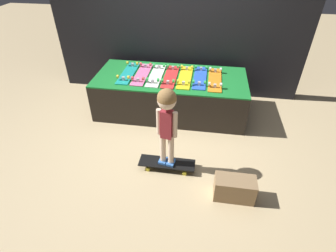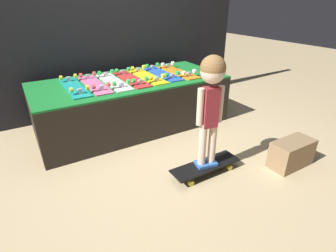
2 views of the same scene
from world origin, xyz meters
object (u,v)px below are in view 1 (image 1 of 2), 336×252
at_px(skateboard_blue_on_rack, 200,77).
at_px(skateboard_orange_on_rack, 215,79).
at_px(skateboard_teal_on_rack, 128,73).
at_px(storage_box, 234,188).
at_px(skateboard_pink_on_rack, 142,74).
at_px(child, 167,115).
at_px(skateboard_on_floor, 167,163).
at_px(skateboard_white_on_rack, 156,75).
at_px(skateboard_yellow_on_rack, 185,77).
at_px(skateboard_red_on_rack, 171,76).

distance_m(skateboard_blue_on_rack, skateboard_orange_on_rack, 0.23).
distance_m(skateboard_teal_on_rack, storage_box, 2.38).
bearing_deg(skateboard_pink_on_rack, child, -65.68).
bearing_deg(skateboard_on_floor, skateboard_white_on_rack, 105.95).
height_order(skateboard_white_on_rack, storage_box, skateboard_white_on_rack).
distance_m(skateboard_yellow_on_rack, skateboard_blue_on_rack, 0.23).
xyz_separation_m(skateboard_white_on_rack, skateboard_yellow_on_rack, (0.45, 0.01, 0.00)).
bearing_deg(skateboard_pink_on_rack, skateboard_white_on_rack, -2.92).
bearing_deg(skateboard_pink_on_rack, skateboard_on_floor, -65.68).
relative_size(skateboard_white_on_rack, storage_box, 1.80).
distance_m(skateboard_red_on_rack, child, 1.34).
relative_size(skateboard_white_on_rack, skateboard_red_on_rack, 1.00).
xyz_separation_m(skateboard_white_on_rack, storage_box, (1.18, -1.65, -0.49)).
bearing_deg(storage_box, child, 157.55).
height_order(skateboard_red_on_rack, child, child).
height_order(skateboard_orange_on_rack, skateboard_on_floor, skateboard_orange_on_rack).
relative_size(skateboard_white_on_rack, skateboard_on_floor, 1.13).
bearing_deg(child, skateboard_orange_on_rack, 78.67).
relative_size(skateboard_orange_on_rack, child, 0.77).
bearing_deg(skateboard_blue_on_rack, skateboard_yellow_on_rack, -174.15).
height_order(skateboard_red_on_rack, storage_box, skateboard_red_on_rack).
height_order(skateboard_orange_on_rack, child, child).
relative_size(skateboard_teal_on_rack, storage_box, 1.80).
xyz_separation_m(skateboard_white_on_rack, skateboard_on_floor, (0.38, -1.32, -0.55)).
bearing_deg(skateboard_white_on_rack, skateboard_yellow_on_rack, 1.21).
bearing_deg(skateboard_orange_on_rack, skateboard_pink_on_rack, 179.26).
height_order(skateboard_teal_on_rack, skateboard_blue_on_rack, same).
relative_size(skateboard_teal_on_rack, skateboard_white_on_rack, 1.00).
bearing_deg(skateboard_on_floor, skateboard_orange_on_rack, 68.40).
distance_m(skateboard_teal_on_rack, skateboard_pink_on_rack, 0.22).
bearing_deg(skateboard_on_floor, skateboard_yellow_on_rack, 86.90).
bearing_deg(skateboard_red_on_rack, skateboard_yellow_on_rack, 2.30).
bearing_deg(skateboard_yellow_on_rack, skateboard_blue_on_rack, 5.85).
height_order(skateboard_white_on_rack, skateboard_orange_on_rack, same).
relative_size(skateboard_yellow_on_rack, storage_box, 1.80).
xyz_separation_m(skateboard_blue_on_rack, skateboard_on_floor, (-0.30, -1.35, -0.55)).
xyz_separation_m(skateboard_red_on_rack, skateboard_blue_on_rack, (0.45, 0.03, 0.00)).
bearing_deg(skateboard_white_on_rack, skateboard_teal_on_rack, 177.39).
height_order(skateboard_white_on_rack, skateboard_red_on_rack, same).
bearing_deg(storage_box, skateboard_red_on_rack, 120.00).
bearing_deg(skateboard_pink_on_rack, skateboard_red_on_rack, -1.40).
bearing_deg(skateboard_red_on_rack, child, -83.41).
xyz_separation_m(skateboard_orange_on_rack, child, (-0.52, -1.31, 0.18)).
height_order(skateboard_teal_on_rack, skateboard_orange_on_rack, same).
height_order(skateboard_pink_on_rack, skateboard_red_on_rack, same).
bearing_deg(skateboard_red_on_rack, skateboard_teal_on_rack, 178.30).
relative_size(skateboard_pink_on_rack, skateboard_blue_on_rack, 1.00).
bearing_deg(skateboard_yellow_on_rack, skateboard_on_floor, -93.10).
height_order(skateboard_on_floor, child, child).
relative_size(skateboard_blue_on_rack, skateboard_orange_on_rack, 1.00).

